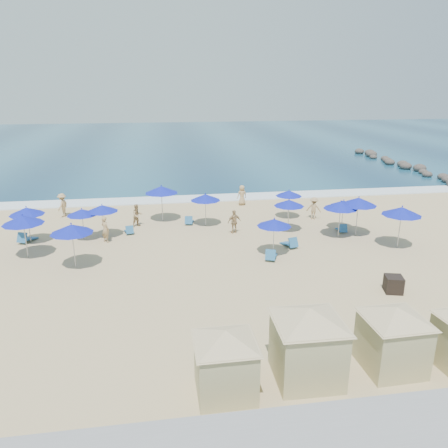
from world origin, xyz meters
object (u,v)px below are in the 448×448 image
Objects in this scene: umbrella_13 at (344,203)px; beachgoer_4 at (242,195)px; beachgoer_0 at (105,229)px; beachgoer_5 at (62,205)px; umbrella_0 at (82,212)px; umbrella_3 at (72,229)px; beachgoer_2 at (234,222)px; cabana_1 at (308,334)px; umbrella_2 at (102,208)px; umbrella_9 at (289,193)px; cabana_0 at (225,354)px; umbrella_4 at (161,190)px; umbrella_6 at (274,223)px; umbrella_7 at (289,203)px; trash_bin at (393,284)px; beachgoer_3 at (314,208)px; beachgoer_1 at (137,215)px; umbrella_1 at (23,220)px; umbrella_10 at (359,201)px; cabana_2 at (394,330)px; umbrella_12 at (27,211)px; rock_jetty at (410,167)px; umbrella_11 at (402,211)px; umbrella_5 at (205,197)px; umbrella_8 at (341,205)px.

umbrella_13 is 1.30× the size of beachgoer_4.
beachgoer_5 is (-3.79, 6.27, 0.05)m from beachgoer_0.
umbrella_0 is 1.87m from beachgoer_0.
umbrella_3 reaches higher than beachgoer_5.
cabana_1 is at bearing 72.78° from beachgoer_2.
umbrella_2 reaches higher than beachgoer_5.
umbrella_9 is at bearing 132.15° from umbrella_13.
umbrella_4 reaches higher than cabana_0.
beachgoer_2 is at bearing -3.15° from umbrella_2.
umbrella_6 is at bearing -155.80° from beachgoer_0.
umbrella_2 is 0.99× the size of umbrella_7.
trash_bin is 12.16m from beachgoer_3.
beachgoer_1 is 9.52m from beachgoer_4.
umbrella_3 is at bearing -33.37° from umbrella_1.
cabana_1 reaches higher than umbrella_3.
beachgoer_0 is at bearing -132.54° from umbrella_4.
beachgoer_0 is at bearing -77.94° from umbrella_2.
umbrella_6 is 1.35× the size of beachgoer_0.
beachgoer_2 is at bearing 89.11° from cabana_1.
umbrella_10 reaches higher than umbrella_3.
cabana_2 is 22.23m from umbrella_12.
rock_jetty is at bearing -164.98° from beachgoer_4.
umbrella_13 is 1.21× the size of beachgoer_5.
trash_bin is at bearing 32.72° from cabana_0.
cabana_2 reaches higher than umbrella_3.
umbrella_2 is 1.27× the size of beachgoer_5.
beachgoer_1 is (-16.02, 6.73, -1.52)m from umbrella_11.
rock_jetty is 12.30× the size of umbrella_13.
umbrella_1 is 1.09× the size of umbrella_12.
cabana_1 reaches higher than umbrella_4.
cabana_0 is 1.88× the size of umbrella_13.
cabana_2 is at bearing -50.61° from umbrella_0.
cabana_1 is 1.81× the size of umbrella_3.
umbrella_1 is at bearing 125.68° from cabana_0.
beachgoer_4 is (10.50, 6.52, -1.15)m from umbrella_2.
beachgoer_5 is at bearing 162.99° from umbrella_4.
umbrella_9 is at bearing -140.63° from rock_jetty.
beachgoer_2 is (-9.51, 4.22, -1.52)m from umbrella_11.
umbrella_10 reaches higher than umbrella_5.
beachgoer_0 is (-11.29, 14.88, -0.67)m from cabana_2.
umbrella_13 is (9.21, -2.34, -0.20)m from umbrella_5.
cabana_1 is 2.05× the size of umbrella_2.
beachgoer_3 is (16.08, 6.72, -1.42)m from umbrella_3.
beachgoer_0 is (-6.68, -2.38, -1.23)m from umbrella_5.
umbrella_8 reaches higher than beachgoer_0.
beachgoer_4 is at bearing 30.20° from umbrella_0.
beachgoer_1 is 12.94m from beachgoer_3.
umbrella_12 reaches higher than umbrella_2.
rock_jetty is at bearing 57.50° from umbrella_11.
beachgoer_0 is (0.20, -0.94, -1.14)m from umbrella_2.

